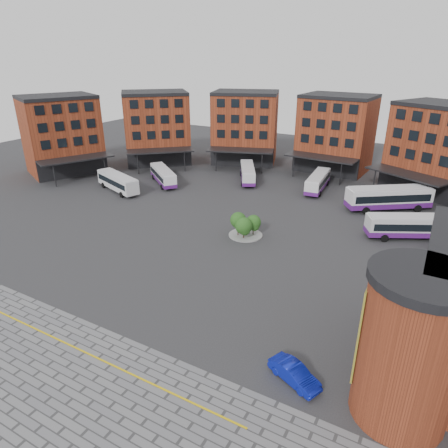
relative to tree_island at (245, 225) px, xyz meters
The scene contains 12 objects.
ground 11.87m from the tree_island, 100.23° to the right, with size 160.00×160.00×0.00m, color #28282B.
paving_zone 33.61m from the tree_island, 90.15° to the right, with size 50.00×22.00×0.02m, color slate.
yellow_line 25.62m from the tree_island, 90.19° to the right, with size 26.00×0.15×0.02m, color gold.
main_building 28.10m from the tree_island, 104.41° to the left, with size 94.14×42.48×14.60m.
tree_island is the anchor object (origin of this frame).
bus_a 27.77m from the tree_island, 167.61° to the left, with size 10.62×5.79×2.95m.
bus_b 26.45m from the tree_island, 150.22° to the left, with size 9.25×7.98×2.81m.
bus_c 24.29m from the tree_island, 115.26° to the left, with size 6.88×9.97×2.84m.
bus_d 23.21m from the tree_island, 83.83° to the left, with size 3.18×10.30×2.85m.
bus_e 23.97m from the tree_island, 52.71° to the left, with size 11.94×9.69×3.55m.
bus_f 21.01m from the tree_island, 28.25° to the left, with size 10.80×7.28×3.07m.
blue_car 24.72m from the tree_island, 55.20° to the right, with size 1.44×4.14×1.36m, color #0C19A6.
Camera 1 is at (22.51, -30.48, 22.04)m, focal length 32.00 mm.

